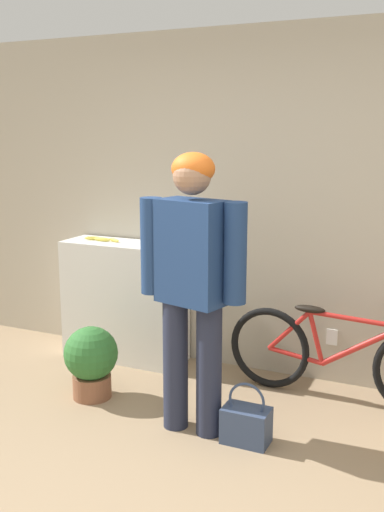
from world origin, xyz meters
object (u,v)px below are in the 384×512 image
bicycle (340,357)px  potted_plant (91,359)px  banana (102,239)px  handbag (246,424)px  person (192,273)px

bicycle → potted_plant: bearing=-154.2°
banana → handbag: banana is taller
person → potted_plant: size_ratio=3.36×
handbag → potted_plant: (-1.20, 0.14, 0.16)m
bicycle → handbag: bearing=-112.7°
bicycle → handbag: size_ratio=4.27×
person → bicycle: 1.29m
person → bicycle: person is taller
banana → potted_plant: (0.37, -0.76, -0.70)m
bicycle → potted_plant: bicycle is taller
banana → potted_plant: banana is taller
banana → potted_plant: size_ratio=0.66×
bicycle → potted_plant: 1.73m
bicycle → potted_plant: size_ratio=3.18×
person → handbag: 0.96m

